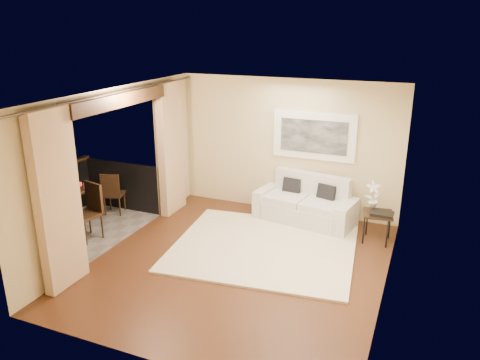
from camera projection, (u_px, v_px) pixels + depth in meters
The scene contains 18 objects.
floor at pixel (239, 263), 7.56m from camera, with size 5.00×5.00×0.00m, color #502C17.
room_shell at pixel (117, 100), 7.53m from camera, with size 5.00×6.40×5.00m.
balcony at pixel (76, 222), 8.71m from camera, with size 1.81×2.60×1.17m.
curtains at pixel (124, 170), 7.90m from camera, with size 0.16×4.80×2.64m.
artwork at pixel (314, 136), 9.00m from camera, with size 1.62×0.07×0.92m.
rug at pixel (264, 247), 8.05m from camera, with size 3.04×2.65×0.04m, color #F1E4C2.
sofa at pixel (306, 205), 9.08m from camera, with size 2.01×1.12×0.91m.
side_table at pixel (378, 216), 8.19m from camera, with size 0.56×0.56×0.54m.
tray at pixel (382, 214), 8.07m from camera, with size 0.38×0.28×0.05m, color black.
orchid at pixel (373, 195), 8.28m from camera, with size 0.27×0.18×0.51m, color white.
bistro_table at pixel (75, 192), 9.03m from camera, with size 0.58×0.58×0.66m.
balcony_chair_far at pixel (112, 191), 9.34m from camera, with size 0.48×0.48×0.88m.
balcony_chair_near at pixel (91, 207), 8.32m from camera, with size 0.53×0.53×1.01m.
ice_bucket at pixel (71, 181), 9.09m from camera, with size 0.18×0.18×0.20m, color silver.
candle at pixel (80, 184), 9.14m from camera, with size 0.06×0.06×0.07m, color red.
vase at pixel (67, 186), 8.86m from camera, with size 0.04×0.04×0.18m, color silver.
glass_a at pixel (78, 187), 8.88m from camera, with size 0.06×0.06×0.12m, color silver.
glass_b at pixel (85, 186), 8.97m from camera, with size 0.06×0.06×0.12m, color white.
Camera 1 is at (2.60, -6.21, 3.69)m, focal length 35.00 mm.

